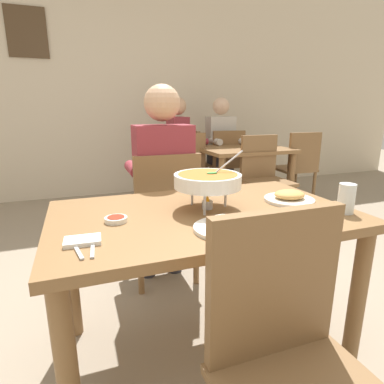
{
  "coord_description": "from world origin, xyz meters",
  "views": [
    {
      "loc": [
        -0.5,
        -1.23,
        1.16
      ],
      "look_at": [
        0.0,
        0.15,
        0.78
      ],
      "focal_mm": 29.42,
      "sensor_mm": 36.0,
      "label": 1
    }
  ],
  "objects_px": {
    "chair_bg_left": "(226,160)",
    "chair_bg_window": "(263,173)",
    "chair_viewer_empty": "(293,358)",
    "dining_table_far": "(244,159)",
    "curry_bowl": "(208,181)",
    "chair_bg_middle": "(184,161)",
    "drink_glass": "(346,200)",
    "dining_table_main": "(203,234)",
    "diner_main": "(162,175)",
    "patron_bg_left": "(221,142)",
    "chair_diner_main": "(164,211)",
    "chair_bg_right": "(298,164)",
    "sauce_dish": "(116,219)",
    "chair_bg_corner": "(189,168)",
    "appetizer_plate": "(289,197)",
    "rice_plate": "(225,225)",
    "patron_bg_middle": "(181,143)"
  },
  "relations": [
    {
      "from": "chair_bg_left",
      "to": "diner_main",
      "type": "bearing_deg",
      "value": -126.84
    },
    {
      "from": "dining_table_main",
      "to": "drink_glass",
      "type": "height_order",
      "value": "drink_glass"
    },
    {
      "from": "patron_bg_left",
      "to": "drink_glass",
      "type": "bearing_deg",
      "value": -104.49
    },
    {
      "from": "chair_diner_main",
      "to": "chair_bg_corner",
      "type": "bearing_deg",
      "value": 64.42
    },
    {
      "from": "dining_table_main",
      "to": "diner_main",
      "type": "relative_size",
      "value": 1.0
    },
    {
      "from": "rice_plate",
      "to": "drink_glass",
      "type": "height_order",
      "value": "drink_glass"
    },
    {
      "from": "diner_main",
      "to": "patron_bg_left",
      "type": "height_order",
      "value": "same"
    },
    {
      "from": "chair_bg_middle",
      "to": "drink_glass",
      "type": "bearing_deg",
      "value": -94.03
    },
    {
      "from": "dining_table_main",
      "to": "patron_bg_left",
      "type": "bearing_deg",
      "value": 63.32
    },
    {
      "from": "dining_table_far",
      "to": "chair_bg_right",
      "type": "height_order",
      "value": "chair_bg_right"
    },
    {
      "from": "dining_table_main",
      "to": "chair_bg_window",
      "type": "bearing_deg",
      "value": 49.99
    },
    {
      "from": "appetizer_plate",
      "to": "patron_bg_middle",
      "type": "bearing_deg",
      "value": 83.83
    },
    {
      "from": "sauce_dish",
      "to": "chair_bg_left",
      "type": "relative_size",
      "value": 0.1
    },
    {
      "from": "appetizer_plate",
      "to": "dining_table_main",
      "type": "bearing_deg",
      "value": -179.99
    },
    {
      "from": "dining_table_main",
      "to": "curry_bowl",
      "type": "bearing_deg",
      "value": 42.13
    },
    {
      "from": "curry_bowl",
      "to": "chair_bg_right",
      "type": "distance_m",
      "value": 2.76
    },
    {
      "from": "chair_bg_right",
      "to": "patron_bg_left",
      "type": "bearing_deg",
      "value": 137.22
    },
    {
      "from": "chair_viewer_empty",
      "to": "chair_bg_corner",
      "type": "height_order",
      "value": "same"
    },
    {
      "from": "dining_table_main",
      "to": "drink_glass",
      "type": "relative_size",
      "value": 10.04
    },
    {
      "from": "curry_bowl",
      "to": "chair_bg_corner",
      "type": "distance_m",
      "value": 2.19
    },
    {
      "from": "patron_bg_left",
      "to": "chair_bg_left",
      "type": "bearing_deg",
      "value": -75.04
    },
    {
      "from": "chair_bg_middle",
      "to": "dining_table_main",
      "type": "bearing_deg",
      "value": -106.6
    },
    {
      "from": "chair_diner_main",
      "to": "chair_bg_right",
      "type": "relative_size",
      "value": 1.0
    },
    {
      "from": "chair_bg_left",
      "to": "chair_bg_window",
      "type": "xyz_separation_m",
      "value": [
        -0.02,
        -0.93,
        0.0
      ]
    },
    {
      "from": "appetizer_plate",
      "to": "dining_table_far",
      "type": "height_order",
      "value": "appetizer_plate"
    },
    {
      "from": "appetizer_plate",
      "to": "chair_bg_left",
      "type": "xyz_separation_m",
      "value": [
        0.87,
        2.48,
        -0.24
      ]
    },
    {
      "from": "chair_viewer_empty",
      "to": "sauce_dish",
      "type": "bearing_deg",
      "value": 120.55
    },
    {
      "from": "dining_table_far",
      "to": "chair_bg_right",
      "type": "distance_m",
      "value": 0.71
    },
    {
      "from": "rice_plate",
      "to": "sauce_dish",
      "type": "xyz_separation_m",
      "value": [
        -0.37,
        0.23,
        -0.01
      ]
    },
    {
      "from": "chair_diner_main",
      "to": "diner_main",
      "type": "relative_size",
      "value": 0.69
    },
    {
      "from": "chair_bg_middle",
      "to": "patron_bg_middle",
      "type": "bearing_deg",
      "value": 149.68
    },
    {
      "from": "rice_plate",
      "to": "chair_bg_corner",
      "type": "relative_size",
      "value": 0.27
    },
    {
      "from": "chair_bg_window",
      "to": "patron_bg_middle",
      "type": "bearing_deg",
      "value": 118.72
    },
    {
      "from": "patron_bg_left",
      "to": "chair_bg_corner",
      "type": "bearing_deg",
      "value": -141.94
    },
    {
      "from": "chair_diner_main",
      "to": "chair_bg_window",
      "type": "relative_size",
      "value": 1.0
    },
    {
      "from": "curry_bowl",
      "to": "chair_bg_window",
      "type": "bearing_deg",
      "value": 50.15
    },
    {
      "from": "dining_table_main",
      "to": "chair_viewer_empty",
      "type": "relative_size",
      "value": 1.45
    },
    {
      "from": "appetizer_plate",
      "to": "chair_bg_middle",
      "type": "xyz_separation_m",
      "value": [
        0.31,
        2.57,
        -0.24
      ]
    },
    {
      "from": "dining_table_far",
      "to": "patron_bg_left",
      "type": "distance_m",
      "value": 0.58
    },
    {
      "from": "diner_main",
      "to": "chair_bg_middle",
      "type": "distance_m",
      "value": 2.02
    },
    {
      "from": "appetizer_plate",
      "to": "chair_bg_window",
      "type": "relative_size",
      "value": 0.27
    },
    {
      "from": "diner_main",
      "to": "chair_bg_corner",
      "type": "bearing_deg",
      "value": 63.89
    },
    {
      "from": "chair_bg_right",
      "to": "rice_plate",
      "type": "bearing_deg",
      "value": -133.35
    },
    {
      "from": "rice_plate",
      "to": "chair_bg_corner",
      "type": "xyz_separation_m",
      "value": [
        0.68,
        2.33,
        -0.24
      ]
    },
    {
      "from": "diner_main",
      "to": "dining_table_far",
      "type": "relative_size",
      "value": 1.31
    },
    {
      "from": "chair_diner_main",
      "to": "sauce_dish",
      "type": "xyz_separation_m",
      "value": [
        -0.38,
        -0.7,
        0.23
      ]
    },
    {
      "from": "patron_bg_left",
      "to": "appetizer_plate",
      "type": "bearing_deg",
      "value": -108.11
    },
    {
      "from": "drink_glass",
      "to": "chair_bg_right",
      "type": "distance_m",
      "value": 2.6
    },
    {
      "from": "chair_viewer_empty",
      "to": "dining_table_far",
      "type": "xyz_separation_m",
      "value": [
        1.33,
        2.68,
        0.09
      ]
    },
    {
      "from": "chair_bg_corner",
      "to": "rice_plate",
      "type": "bearing_deg",
      "value": -106.31
    }
  ]
}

